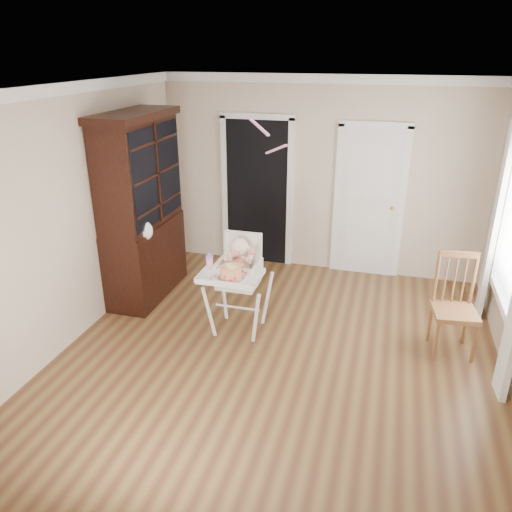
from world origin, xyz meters
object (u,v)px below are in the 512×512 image
(high_chair, at_px, (238,273))
(china_cabinet, at_px, (142,208))
(cake, at_px, (231,272))
(dining_chair, at_px, (454,308))
(sippy_cup, at_px, (210,261))

(high_chair, distance_m, china_cabinet, 1.61)
(high_chair, distance_m, cake, 0.35)
(cake, height_order, dining_chair, dining_chair)
(high_chair, xyz_separation_m, cake, (0.02, -0.31, 0.16))
(cake, distance_m, sippy_cup, 0.35)
(high_chair, xyz_separation_m, sippy_cup, (-0.28, -0.14, 0.17))
(cake, relative_size, dining_chair, 0.27)
(high_chair, relative_size, china_cabinet, 0.49)
(sippy_cup, relative_size, dining_chair, 0.18)
(cake, relative_size, china_cabinet, 0.12)
(china_cabinet, relative_size, dining_chair, 2.17)
(sippy_cup, relative_size, china_cabinet, 0.08)
(cake, bearing_deg, sippy_cup, 150.14)
(dining_chair, bearing_deg, china_cabinet, 167.08)
(high_chair, relative_size, dining_chair, 1.07)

